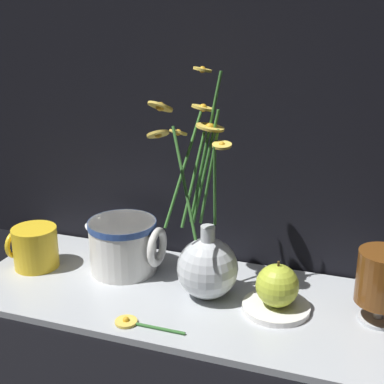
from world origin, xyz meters
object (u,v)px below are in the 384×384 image
object	(u,v)px
ceramic_pitcher	(124,243)
vase_with_flowers	(207,259)
yellow_mug	(34,247)
orange_fruit	(278,284)
tea_glass	(383,279)

from	to	relation	value
ceramic_pitcher	vase_with_flowers	bearing A→B (deg)	-12.70
vase_with_flowers	yellow_mug	xyz separation A→B (m)	(-0.35, -0.00, -0.03)
vase_with_flowers	orange_fruit	bearing A→B (deg)	-1.87
ceramic_pitcher	tea_glass	xyz separation A→B (m)	(0.46, -0.03, 0.02)
yellow_mug	ceramic_pitcher	world-z (taller)	ceramic_pitcher
yellow_mug	tea_glass	xyz separation A→B (m)	(0.63, 0.02, 0.03)
yellow_mug	orange_fruit	xyz separation A→B (m)	(0.47, -0.00, 0.01)
vase_with_flowers	tea_glass	size ratio (longest dim) A/B	3.21
yellow_mug	ceramic_pitcher	distance (m)	0.18
tea_glass	ceramic_pitcher	bearing A→B (deg)	176.67
vase_with_flowers	yellow_mug	size ratio (longest dim) A/B	4.08
vase_with_flowers	orange_fruit	xyz separation A→B (m)	(0.12, -0.00, -0.02)
vase_with_flowers	ceramic_pitcher	bearing A→B (deg)	167.30
ceramic_pitcher	orange_fruit	size ratio (longest dim) A/B	1.93
ceramic_pitcher	tea_glass	distance (m)	0.46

